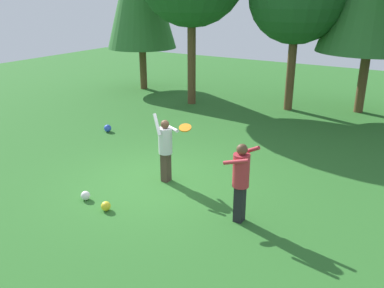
{
  "coord_description": "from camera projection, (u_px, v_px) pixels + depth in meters",
  "views": [
    {
      "loc": [
        5.55,
        -7.46,
        4.44
      ],
      "look_at": [
        0.83,
        0.35,
        1.05
      ],
      "focal_mm": 37.89,
      "sensor_mm": 36.0,
      "label": 1
    }
  ],
  "objects": [
    {
      "name": "ground_plane",
      "position": [
        157.0,
        181.0,
        10.23
      ],
      "size": [
        40.0,
        40.0,
        0.0
      ],
      "primitive_type": "plane",
      "color": "#2D6B28"
    },
    {
      "name": "person_thrower",
      "position": [
        165.0,
        145.0,
        9.92
      ],
      "size": [
        0.65,
        0.65,
        1.77
      ],
      "rotation": [
        0.0,
        0.0,
        -0.57
      ],
      "color": "#4C382D",
      "rests_on": "ground_plane"
    },
    {
      "name": "person_catcher",
      "position": [
        241.0,
        176.0,
        8.1
      ],
      "size": [
        0.63,
        0.55,
        1.7
      ],
      "rotation": [
        0.0,
        0.0,
        3.01
      ],
      "color": "black",
      "rests_on": "ground_plane"
    },
    {
      "name": "frisbee",
      "position": [
        185.0,
        128.0,
        8.69
      ],
      "size": [
        0.34,
        0.34,
        0.12
      ],
      "color": "orange"
    },
    {
      "name": "ball_blue",
      "position": [
        108.0,
        128.0,
        13.85
      ],
      "size": [
        0.25,
        0.25,
        0.25
      ],
      "primitive_type": "sphere",
      "color": "blue",
      "rests_on": "ground_plane"
    },
    {
      "name": "ball_white",
      "position": [
        86.0,
        196.0,
        9.26
      ],
      "size": [
        0.21,
        0.21,
        0.21
      ],
      "primitive_type": "sphere",
      "color": "white",
      "rests_on": "ground_plane"
    },
    {
      "name": "ball_yellow",
      "position": [
        106.0,
        206.0,
        8.8
      ],
      "size": [
        0.21,
        0.21,
        0.21
      ],
      "primitive_type": "sphere",
      "color": "yellow",
      "rests_on": "ground_plane"
    }
  ]
}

